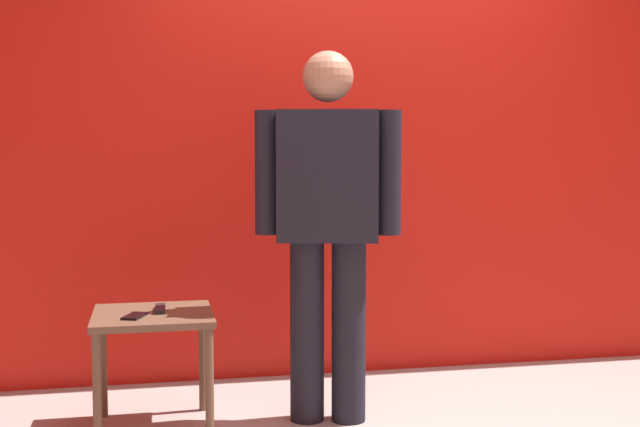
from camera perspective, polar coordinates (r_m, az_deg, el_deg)
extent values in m
cube|color=red|center=(4.58, 3.58, 6.66)|extent=(6.35, 0.12, 2.82)
cylinder|color=black|center=(3.76, -0.91, -8.15)|extent=(0.19, 0.19, 0.82)
cylinder|color=black|center=(3.75, 2.00, -8.17)|extent=(0.19, 0.19, 0.82)
cube|color=black|center=(3.67, 0.55, 2.63)|extent=(0.49, 0.32, 0.58)
cube|color=silver|center=(3.78, 0.60, 3.13)|extent=(0.12, 0.04, 0.49)
cube|color=silver|center=(3.79, 0.60, 2.86)|extent=(0.05, 0.02, 0.44)
cylinder|color=black|center=(3.68, -3.69, 2.86)|extent=(0.13, 0.13, 0.55)
cylinder|color=black|center=(3.67, 4.82, 2.84)|extent=(0.13, 0.13, 0.55)
sphere|color=#A87A5B|center=(3.68, 0.56, 9.48)|extent=(0.23, 0.23, 0.23)
cube|color=brown|center=(3.69, -11.53, -6.99)|extent=(0.52, 0.52, 0.03)
cylinder|color=brown|center=(3.53, -15.22, -11.91)|extent=(0.04, 0.04, 0.49)
cylinder|color=brown|center=(3.53, -7.67, -11.79)|extent=(0.04, 0.04, 0.49)
cylinder|color=brown|center=(3.97, -14.82, -10.08)|extent=(0.04, 0.04, 0.49)
cylinder|color=brown|center=(3.97, -8.15, -9.97)|extent=(0.04, 0.04, 0.49)
cube|color=black|center=(3.60, -12.73, -6.96)|extent=(0.12, 0.16, 0.01)
cube|color=black|center=(3.71, -11.05, -6.51)|extent=(0.05, 0.17, 0.02)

